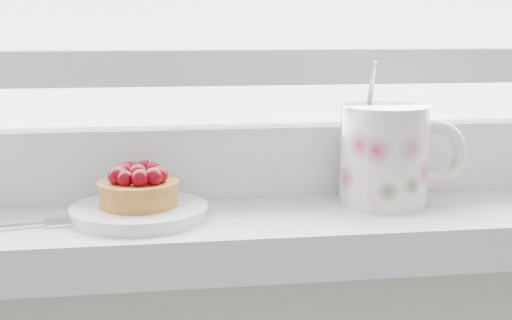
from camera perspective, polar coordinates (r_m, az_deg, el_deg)
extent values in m
cube|color=silver|center=(0.69, -1.45, -5.53)|extent=(1.60, 0.20, 0.04)
cube|color=silver|center=(0.74, -2.15, 0.07)|extent=(1.30, 0.05, 0.07)
cube|color=silver|center=(0.73, -2.20, 7.43)|extent=(1.30, 0.04, 0.04)
cylinder|color=white|center=(0.65, -9.34, -4.14)|extent=(0.12, 0.12, 0.01)
cylinder|color=#975E21|center=(0.65, -9.38, -2.67)|extent=(0.07, 0.07, 0.02)
cylinder|color=#975E21|center=(0.65, -9.41, -1.92)|extent=(0.07, 0.07, 0.01)
sphere|color=#4A0007|center=(0.64, -9.43, -1.06)|extent=(0.02, 0.02, 0.02)
sphere|color=#4A0007|center=(0.65, -7.80, -1.08)|extent=(0.01, 0.01, 0.01)
sphere|color=#4A0007|center=(0.66, -8.26, -0.82)|extent=(0.02, 0.02, 0.02)
sphere|color=#4A0007|center=(0.66, -8.93, -0.70)|extent=(0.02, 0.02, 0.02)
sphere|color=#4A0007|center=(0.66, -10.04, -0.77)|extent=(0.02, 0.02, 0.02)
sphere|color=#4A0007|center=(0.66, -10.60, -0.90)|extent=(0.02, 0.02, 0.02)
sphere|color=#4A0007|center=(0.64, -10.95, -1.11)|extent=(0.02, 0.02, 0.02)
sphere|color=#4A0007|center=(0.64, -11.04, -1.29)|extent=(0.02, 0.02, 0.02)
sphere|color=#4A0007|center=(0.63, -10.43, -1.47)|extent=(0.01, 0.01, 0.01)
sphere|color=#4A0007|center=(0.63, -9.26, -1.45)|extent=(0.02, 0.02, 0.02)
sphere|color=#4A0007|center=(0.63, -8.22, -1.34)|extent=(0.02, 0.02, 0.02)
sphere|color=#4A0007|center=(0.64, -7.75, -1.24)|extent=(0.02, 0.02, 0.02)
cylinder|color=silver|center=(0.70, 10.23, 0.37)|extent=(0.10, 0.10, 0.10)
cylinder|color=black|center=(0.69, 10.36, 3.97)|extent=(0.08, 0.08, 0.01)
torus|color=silver|center=(0.71, 13.97, 0.52)|extent=(0.07, 0.02, 0.07)
cylinder|color=silver|center=(0.71, 9.17, 5.47)|extent=(0.01, 0.02, 0.06)
cube|color=silver|center=(0.65, -17.28, -4.97)|extent=(0.02, 0.01, 0.00)
cube|color=silver|center=(0.65, -15.29, -4.83)|extent=(0.03, 0.03, 0.00)
cube|color=silver|center=(0.64, -12.70, -4.86)|extent=(0.03, 0.01, 0.00)
cube|color=silver|center=(0.65, -12.77, -4.72)|extent=(0.03, 0.01, 0.00)
cube|color=silver|center=(0.66, -12.84, -4.59)|extent=(0.03, 0.01, 0.00)
cube|color=silver|center=(0.66, -12.91, -4.46)|extent=(0.03, 0.01, 0.00)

